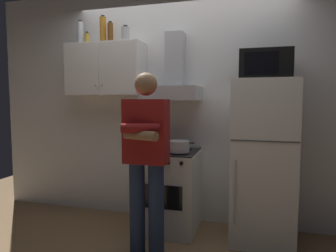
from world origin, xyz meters
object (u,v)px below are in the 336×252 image
upper_cabinet (106,70)px  stove_oven (170,190)px  cooking_pot (179,146)px  bottle_liquor_amber (103,30)px  range_hood (173,82)px  bottle_canister_steel (125,34)px  person_standing (146,157)px  refrigerator (263,161)px  bottle_vodka_clear (80,34)px  microwave (265,65)px  bottle_beer_brown (110,33)px  bottle_spice_jar (87,39)px

upper_cabinet → stove_oven: 1.55m
cooking_pot → bottle_liquor_amber: 1.62m
range_hood → bottle_canister_steel: bearing=-177.3°
cooking_pot → person_standing: bearing=-110.3°
person_standing → bottle_liquor_amber: (-0.79, 0.75, 1.30)m
stove_oven → refrigerator: refrigerator is taller
cooking_pot → bottle_canister_steel: size_ratio=1.75×
refrigerator → bottle_vodka_clear: bearing=175.6°
stove_oven → bottle_canister_steel: bottle_canister_steel is taller
range_hood → microwave: 0.97m
refrigerator → bottle_liquor_amber: 2.28m
stove_oven → bottle_canister_steel: size_ratio=4.82×
upper_cabinet → bottle_canister_steel: bearing=-5.3°
stove_oven → range_hood: 1.17m
refrigerator → bottle_vodka_clear: (-2.10, 0.16, 1.39)m
bottle_beer_brown → bottle_spice_jar: (-0.32, 0.03, -0.05)m
refrigerator → bottle_beer_brown: (-1.69, 0.12, 1.37)m
bottle_beer_brown → bottle_vodka_clear: bottle_vodka_clear is taller
bottle_liquor_amber → stove_oven: bearing=-9.8°
refrigerator → bottle_vodka_clear: size_ratio=5.42×
stove_oven → bottle_liquor_amber: 1.97m
bottle_beer_brown → bottle_liquor_amber: bottle_liquor_amber is taller
person_standing → bottle_liquor_amber: bottle_liquor_amber is taller
range_hood → bottle_liquor_amber: size_ratio=2.31×
stove_oven → cooking_pot: 0.53m
refrigerator → bottle_canister_steel: bottle_canister_steel is taller
cooking_pot → range_hood: bearing=117.9°
bottle_liquor_amber → bottle_vodka_clear: bearing=177.0°
stove_oven → bottle_canister_steel: bearing=169.4°
bottle_spice_jar → bottle_canister_steel: (0.51, -0.04, 0.01)m
bottle_beer_brown → range_hood: bearing=0.7°
person_standing → bottle_canister_steel: size_ratio=9.04×
range_hood → cooking_pot: 0.72m
microwave → bottle_spice_jar: size_ratio=3.14×
upper_cabinet → bottle_canister_steel: 0.46m
bottle_liquor_amber → person_standing: bearing=-43.5°
cooking_pot → bottle_beer_brown: bearing=164.7°
refrigerator → person_standing: (-1.00, -0.61, 0.10)m
bottle_liquor_amber → range_hood: bearing=-1.3°
microwave → bottle_spice_jar: bottle_spice_jar is taller
cooking_pot → bottle_vodka_clear: bottle_vodka_clear is taller
range_hood → person_standing: bearing=-93.9°
range_hood → bottle_beer_brown: bottle_beer_brown is taller
bottle_spice_jar → bottle_canister_steel: size_ratio=0.84×
stove_oven → upper_cabinet: bearing=171.1°
stove_oven → bottle_vodka_clear: bearing=172.0°
range_hood → cooking_pot: range_hood is taller
stove_oven → range_hood: size_ratio=1.17×
stove_oven → bottle_liquor_amber: (-0.84, 0.15, 1.77)m
stove_oven → cooking_pot: cooking_pot is taller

